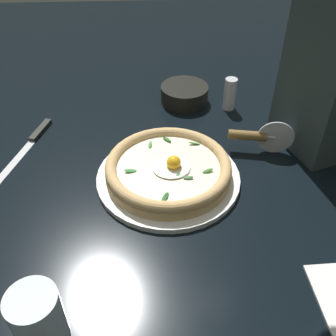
# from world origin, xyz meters

# --- Properties ---
(ground_plane) EXTENTS (2.40, 2.40, 0.03)m
(ground_plane) POSITION_xyz_m (0.00, 0.00, -0.01)
(ground_plane) COLOR black
(ground_plane) RESTS_ON ground
(pizza_plate) EXTENTS (0.30, 0.30, 0.01)m
(pizza_plate) POSITION_xyz_m (-0.04, 0.01, 0.01)
(pizza_plate) COLOR white
(pizza_plate) RESTS_ON ground
(pizza) EXTENTS (0.26, 0.26, 0.05)m
(pizza) POSITION_xyz_m (-0.04, 0.01, 0.03)
(pizza) COLOR tan
(pizza) RESTS_ON pizza_plate
(side_bowl) EXTENTS (0.13, 0.13, 0.04)m
(side_bowl) POSITION_xyz_m (-0.10, -0.31, 0.02)
(side_bowl) COLOR black
(side_bowl) RESTS_ON ground
(pizza_cutter) EXTENTS (0.15, 0.04, 0.08)m
(pizza_cutter) POSITION_xyz_m (-0.24, -0.08, 0.04)
(pizza_cutter) COLOR silver
(pizza_cutter) RESTS_ON ground
(table_knife) EXTENTS (0.09, 0.24, 0.01)m
(table_knife) POSITION_xyz_m (0.28, -0.15, 0.00)
(table_knife) COLOR silver
(table_knife) RESTS_ON ground
(drinking_glass) EXTENTS (0.07, 0.07, 0.10)m
(drinking_glass) POSITION_xyz_m (0.16, 0.34, 0.04)
(drinking_glass) COLOR silver
(drinking_glass) RESTS_ON ground
(pepper_shaker) EXTENTS (0.03, 0.03, 0.09)m
(pepper_shaker) POSITION_xyz_m (-0.22, -0.27, 0.04)
(pepper_shaker) COLOR silver
(pepper_shaker) RESTS_ON ground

